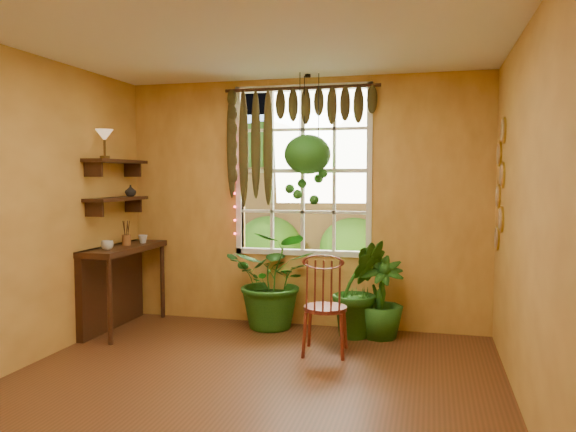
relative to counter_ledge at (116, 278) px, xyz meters
name	(u,v)px	position (x,y,z in m)	size (l,w,h in m)	color
floor	(232,403)	(1.91, -1.60, -0.55)	(4.50, 4.50, 0.00)	brown
ceiling	(230,22)	(1.91, -1.60, 2.15)	(4.50, 4.50, 0.00)	white
wall_back	(302,203)	(1.91, 0.65, 0.80)	(4.00, 4.00, 0.00)	#E5AF4E
wall_right	(536,223)	(3.91, -1.60, 0.80)	(4.50, 4.50, 0.00)	#E5AF4E
window	(303,171)	(1.91, 0.68, 1.15)	(1.52, 0.10, 1.86)	white
valance_vine	(293,117)	(1.82, 0.56, 1.73)	(1.70, 0.12, 1.10)	#3C1B10
string_lights	(234,166)	(1.15, 0.59, 1.20)	(0.03, 0.03, 1.54)	#FF2633
wall_plates	(499,186)	(3.89, 0.19, 1.00)	(0.04, 0.32, 1.10)	beige
counter_ledge	(116,278)	(0.00, 0.00, 0.00)	(0.40, 1.20, 0.90)	#3C1B10
shelf_lower	(117,199)	(0.03, 0.00, 0.85)	(0.25, 0.90, 0.04)	#3C1B10
shelf_upper	(116,161)	(0.03, 0.00, 1.25)	(0.25, 0.90, 0.04)	#3C1B10
backyard	(369,196)	(2.15, 5.27, 0.73)	(14.00, 10.00, 12.00)	#285217
windsor_chair	(325,321)	(2.35, -0.32, -0.24)	(0.43, 0.46, 1.08)	maroon
potted_plant_left	(275,279)	(1.66, 0.43, -0.02)	(0.96, 0.83, 1.07)	#144813
potted_plant_mid	(359,289)	(2.59, 0.31, -0.05)	(0.55, 0.44, 1.00)	#144813
potted_plant_right	(380,298)	(2.80, 0.34, -0.14)	(0.46, 0.46, 0.83)	#144813
hanging_basket	(308,156)	(2.02, 0.43, 1.30)	(0.49, 0.49, 1.37)	black
cup_a	(107,245)	(0.13, -0.35, 0.40)	(0.12, 0.12, 0.10)	silver
cup_b	(143,239)	(0.19, 0.26, 0.39)	(0.10, 0.10, 0.09)	beige
brush_jar	(126,233)	(0.11, 0.05, 0.48)	(0.09, 0.09, 0.34)	#94572B
shelf_vase	(131,191)	(0.04, 0.27, 0.93)	(0.12, 0.12, 0.13)	#B2AD99
tiffany_lamp	(104,137)	(0.05, -0.23, 1.49)	(0.18, 0.18, 0.30)	brown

